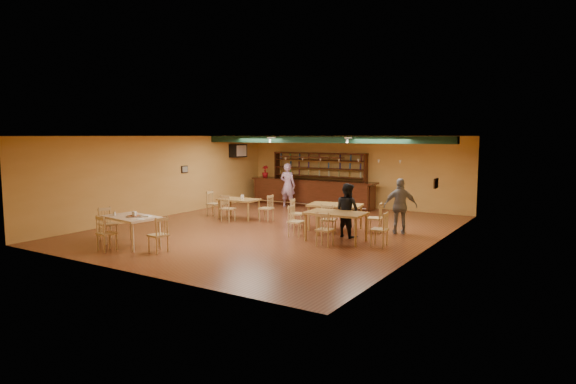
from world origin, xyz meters
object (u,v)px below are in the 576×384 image
Objects in this scene: dining_table_a at (239,209)px; patron_bar at (288,185)px; bar_counter at (312,193)px; patron_right_a at (347,210)px; near_table at (132,231)px; dining_table_b at (335,217)px; dining_table_d at (336,227)px.

dining_table_a is 3.40m from patron_bar.
bar_counter is 6.53m from patron_right_a.
near_table reaches higher than dining_table_a.
bar_counter is at bearing 77.66° from dining_table_a.
dining_table_b is 0.99× the size of dining_table_d.
dining_table_b is at bearing -52.75° from bar_counter.
dining_table_a is (-0.70, -4.18, -0.21)m from bar_counter.
dining_table_a is 0.89× the size of patron_right_a.
dining_table_d reaches higher than near_table.
patron_bar is at bearing -23.52° from patron_right_a.
patron_right_a is (0.80, -0.80, 0.39)m from dining_table_b.
near_table is at bearing -89.76° from dining_table_a.
near_table is 0.95× the size of patron_right_a.
patron_right_a is (4.50, 4.22, 0.40)m from near_table.
bar_counter reaches higher than dining_table_d.
dining_table_d reaches higher than dining_table_a.
patron_right_a is at bearing 51.05° from near_table.
dining_table_a is at bearing 7.39° from patron_right_a.
dining_table_b reaches higher than dining_table_a.
dining_table_b is (3.27, -4.30, -0.15)m from bar_counter.
dining_table_b is 1.20m from patron_right_a.
dining_table_b is 1.69m from dining_table_d.
patron_right_a is (4.78, -4.27, -0.13)m from patron_bar.
dining_table_a is 4.88m from patron_right_a.
bar_counter reaches higher than near_table.
bar_counter is 5.40m from dining_table_b.
dining_table_a is 3.97m from dining_table_b.
bar_counter is 3.44× the size of dining_table_d.
dining_table_a is 5.02m from dining_table_d.
near_table is at bearing 86.46° from patron_bar.
patron_bar reaches higher than bar_counter.
bar_counter reaches higher than dining_table_b.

